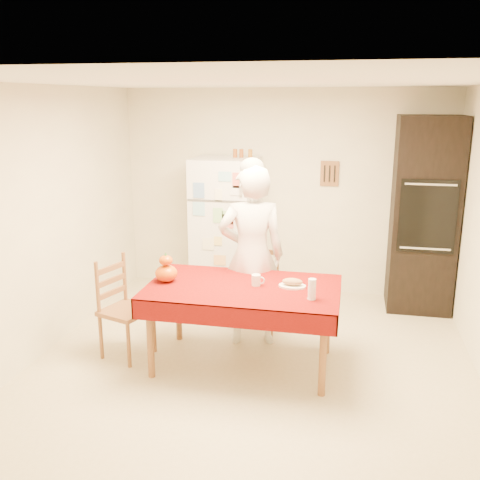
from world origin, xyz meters
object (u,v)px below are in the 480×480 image
(oven_cabinet, at_px, (424,215))
(dining_table, at_px, (243,293))
(pumpkin_lower, at_px, (166,273))
(seated_woman, at_px, (252,256))
(wine_glass, at_px, (312,289))
(chair_far, at_px, (258,285))
(refrigerator, at_px, (226,228))
(chair_left, at_px, (121,304))
(bread_plate, at_px, (292,286))
(coffee_mug, at_px, (256,280))

(oven_cabinet, relative_size, dining_table, 1.29)
(pumpkin_lower, bearing_deg, seated_woman, 37.33)
(wine_glass, bearing_deg, chair_far, 123.06)
(oven_cabinet, distance_m, dining_table, 2.52)
(oven_cabinet, relative_size, pumpkin_lower, 10.80)
(oven_cabinet, xyz_separation_m, chair_far, (-1.71, -1.05, -0.59))
(refrigerator, xyz_separation_m, seated_woman, (0.55, -1.24, 0.04))
(refrigerator, bearing_deg, chair_left, -108.57)
(pumpkin_lower, bearing_deg, refrigerator, 85.50)
(bread_plate, bearing_deg, pumpkin_lower, -175.92)
(seated_woman, xyz_separation_m, wine_glass, (0.64, -0.70, -0.04))
(wine_glass, height_order, bread_plate, wine_glass)
(dining_table, bearing_deg, coffee_mug, 19.79)
(chair_left, bearing_deg, wine_glass, -77.06)
(chair_far, distance_m, chair_left, 1.40)
(dining_table, relative_size, chair_far, 1.79)
(wine_glass, bearing_deg, oven_cabinet, 61.33)
(wine_glass, bearing_deg, dining_table, 162.38)
(dining_table, height_order, chair_far, chair_far)
(refrigerator, xyz_separation_m, dining_table, (0.57, -1.75, -0.16))
(chair_far, bearing_deg, refrigerator, 120.42)
(coffee_mug, bearing_deg, chair_far, 98.31)
(bread_plate, bearing_deg, chair_far, 121.84)
(oven_cabinet, xyz_separation_m, bread_plate, (-1.28, -1.73, -0.33))
(refrigerator, xyz_separation_m, chair_far, (0.57, -1.00, -0.34))
(dining_table, height_order, chair_left, chair_left)
(oven_cabinet, relative_size, bread_plate, 9.17)
(chair_far, relative_size, seated_woman, 0.53)
(oven_cabinet, relative_size, wine_glass, 12.50)
(seated_woman, xyz_separation_m, pumpkin_lower, (-0.69, -0.52, -0.05))
(chair_far, bearing_deg, oven_cabinet, 32.27)
(refrigerator, distance_m, chair_left, 1.90)
(chair_left, height_order, bread_plate, chair_left)
(seated_woman, height_order, wine_glass, seated_woman)
(coffee_mug, relative_size, bread_plate, 0.42)
(oven_cabinet, distance_m, coffee_mug, 2.40)
(refrigerator, height_order, seated_woman, seated_woman)
(pumpkin_lower, bearing_deg, wine_glass, -7.71)
(chair_far, bearing_deg, bread_plate, -57.53)
(refrigerator, xyz_separation_m, bread_plate, (1.00, -1.69, -0.08))
(coffee_mug, height_order, wine_glass, wine_glass)
(coffee_mug, bearing_deg, wine_glass, -24.82)
(coffee_mug, relative_size, pumpkin_lower, 0.49)
(seated_woman, relative_size, wine_glass, 10.14)
(wine_glass, bearing_deg, coffee_mug, 155.18)
(dining_table, xyz_separation_m, bread_plate, (0.43, 0.06, 0.08))
(dining_table, distance_m, seated_woman, 0.55)
(seated_woman, bearing_deg, dining_table, 77.69)
(chair_left, bearing_deg, coffee_mug, -68.69)
(refrigerator, relative_size, wine_glass, 9.66)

